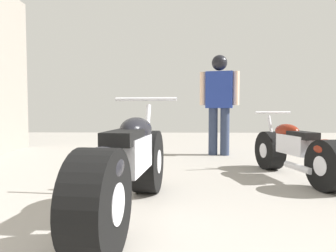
% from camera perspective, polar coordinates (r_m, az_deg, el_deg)
% --- Properties ---
extents(ground_plane, '(16.07, 16.07, 0.00)m').
position_cam_1_polar(ground_plane, '(3.26, -0.43, -11.89)').
color(ground_plane, gray).
extents(motorcycle_maroon_cruiser, '(0.62, 2.06, 0.96)m').
position_cam_1_polar(motorcycle_maroon_cruiser, '(2.44, -7.27, -7.50)').
color(motorcycle_maroon_cruiser, black).
rests_on(motorcycle_maroon_cruiser, ground_plane).
extents(motorcycle_black_naked, '(0.63, 1.74, 0.81)m').
position_cam_1_polar(motorcycle_black_naked, '(4.05, 22.44, -4.36)').
color(motorcycle_black_naked, black).
rests_on(motorcycle_black_naked, ground_plane).
extents(mechanic_in_blue, '(0.72, 0.36, 1.83)m').
position_cam_1_polar(mechanic_in_blue, '(5.78, 9.37, 5.55)').
color(mechanic_in_blue, '#2D3851').
rests_on(mechanic_in_blue, ground_plane).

